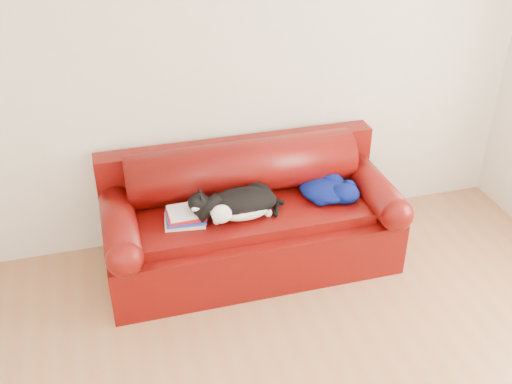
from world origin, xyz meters
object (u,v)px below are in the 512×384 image
(book_stack, at_px, (186,216))
(cat, at_px, (241,204))
(blanket, at_px, (328,189))
(sofa_base, at_px, (251,236))

(book_stack, xyz_separation_m, cat, (0.39, -0.04, 0.05))
(cat, bearing_deg, blanket, -15.64)
(cat, bearing_deg, book_stack, 151.65)
(sofa_base, bearing_deg, cat, -130.37)
(sofa_base, height_order, blanket, blanket)
(sofa_base, relative_size, book_stack, 7.00)
(book_stack, bearing_deg, blanket, 2.86)
(book_stack, height_order, cat, cat)
(sofa_base, xyz_separation_m, cat, (-0.10, -0.11, 0.36))
(book_stack, relative_size, cat, 0.42)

